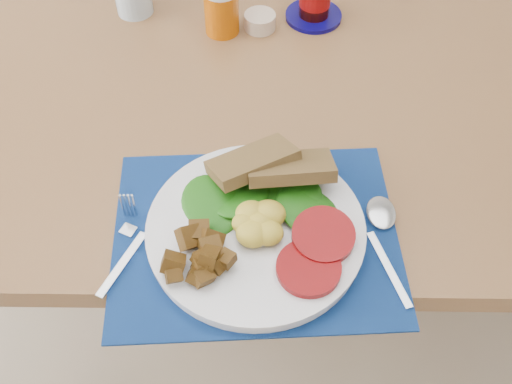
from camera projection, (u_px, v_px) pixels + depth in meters
ground at (249, 349)px, 1.56m from camera, size 4.00×4.00×0.00m
table at (247, 110)px, 1.16m from camera, size 1.40×0.90×0.75m
placemat at (256, 235)px, 0.88m from camera, size 0.43×0.35×0.00m
breakfast_plate at (251, 229)px, 0.85m from camera, size 0.31×0.31×0.08m
fork at (126, 242)px, 0.86m from camera, size 0.06×0.16×0.00m
spoon at (383, 229)px, 0.88m from camera, size 0.05×0.19×0.01m
juice_glass at (222, 11)px, 1.14m from camera, size 0.07×0.07×0.09m
ramekin at (260, 21)px, 1.17m from camera, size 0.06×0.06×0.03m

